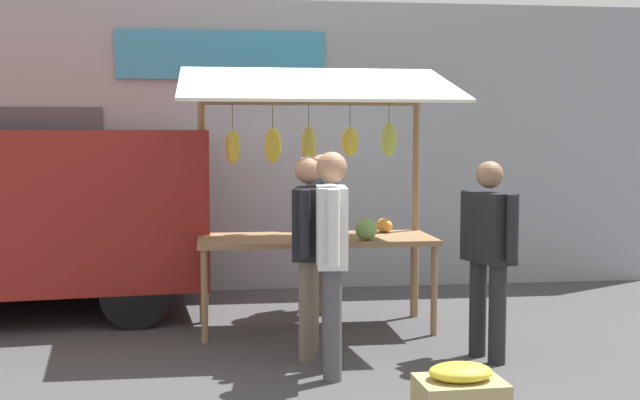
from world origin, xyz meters
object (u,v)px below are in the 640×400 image
market_stall (317,166)px  shopper_in_grey_tee (332,246)px  produce_crate_near (460,392)px  vendor_with_sunhat (321,219)px  shopper_with_ponytail (309,241)px  shopper_with_shopping_bag (488,246)px

market_stall → shopper_in_grey_tee: 1.63m
shopper_in_grey_tee → produce_crate_near: bearing=-140.1°
vendor_with_sunhat → produce_crate_near: bearing=3.8°
shopper_with_ponytail → market_stall: bearing=1.0°
shopper_in_grey_tee → produce_crate_near: shopper_in_grey_tee is taller
vendor_with_sunhat → market_stall: bearing=-15.1°
shopper_with_shopping_bag → shopper_with_ponytail: size_ratio=0.98×
market_stall → produce_crate_near: market_stall is taller
vendor_with_sunhat → shopper_with_shopping_bag: 2.28m
vendor_with_sunhat → shopper_with_ponytail: 1.73m
produce_crate_near → shopper_in_grey_tee: bearing=-55.6°
market_stall → vendor_with_sunhat: size_ratio=1.53×
shopper_in_grey_tee → vendor_with_sunhat: bearing=-0.1°
vendor_with_sunhat → shopper_in_grey_tee: shopper_in_grey_tee is taller
vendor_with_sunhat → shopper_in_grey_tee: size_ratio=0.96×
market_stall → vendor_with_sunhat: 0.94m
shopper_in_grey_tee → shopper_with_shopping_bag: shopper_in_grey_tee is taller
produce_crate_near → market_stall: bearing=-76.5°
shopper_with_shopping_bag → shopper_in_grey_tee: bearing=84.6°
shopper_with_shopping_bag → produce_crate_near: 1.63m
shopper_in_grey_tee → produce_crate_near: (-0.70, 1.02, -0.84)m
shopper_with_shopping_bag → shopper_with_ponytail: bearing=61.4°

